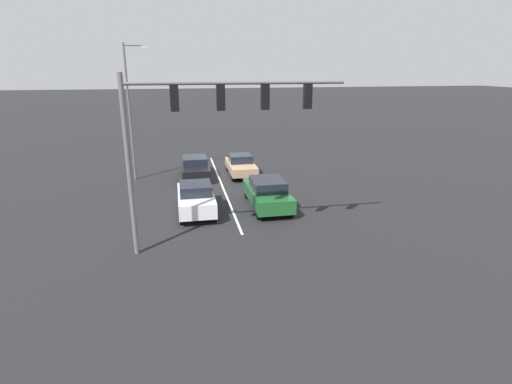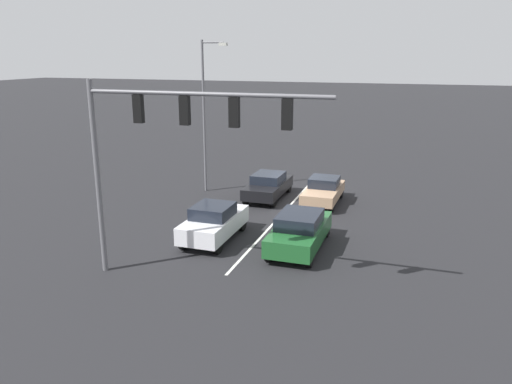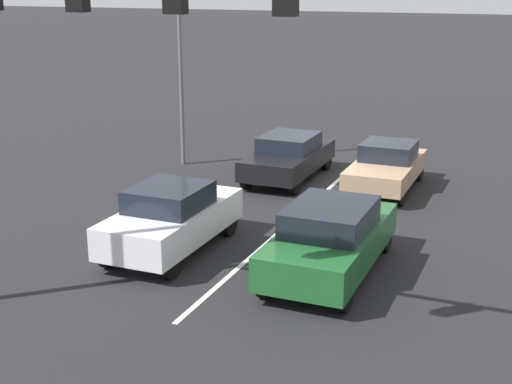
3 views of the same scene
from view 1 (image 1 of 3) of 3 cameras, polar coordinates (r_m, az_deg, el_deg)
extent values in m
plane|color=black|center=(27.72, -5.39, 2.20)|extent=(240.00, 240.00, 0.00)
cube|color=silver|center=(25.71, -4.90, 1.00)|extent=(0.12, 16.21, 0.01)
cube|color=silver|center=(20.80, -8.57, -1.10)|extent=(1.80, 4.10, 0.74)
cube|color=black|center=(20.51, -8.63, 0.50)|extent=(1.59, 1.78, 0.53)
cube|color=red|center=(22.69, -7.27, 1.02)|extent=(0.24, 0.06, 0.12)
cube|color=red|center=(22.65, -10.45, 0.84)|extent=(0.24, 0.06, 0.12)
cylinder|color=black|center=(19.59, -6.04, -3.33)|extent=(0.22, 0.67, 0.67)
cylinder|color=black|center=(19.53, -10.55, -3.61)|extent=(0.22, 0.67, 0.67)
cylinder|color=black|center=(22.34, -6.75, -0.71)|extent=(0.22, 0.67, 0.67)
cylinder|color=black|center=(22.29, -10.70, -0.95)|extent=(0.22, 0.67, 0.67)
cube|color=#1E5928|center=(21.44, 1.63, -0.44)|extent=(1.89, 4.56, 0.72)
cube|color=black|center=(21.18, 1.70, 1.12)|extent=(1.66, 2.17, 0.54)
cube|color=red|center=(23.62, 2.00, 1.71)|extent=(0.24, 0.06, 0.12)
cube|color=red|center=(23.36, -1.16, 1.54)|extent=(0.24, 0.06, 0.12)
cylinder|color=black|center=(20.18, 4.97, -2.74)|extent=(0.22, 0.62, 0.62)
cylinder|color=black|center=(19.81, 0.42, -3.07)|extent=(0.22, 0.62, 0.62)
cylinder|color=black|center=(23.32, 2.65, 0.11)|extent=(0.22, 0.62, 0.62)
cylinder|color=black|center=(23.00, -1.30, -0.12)|extent=(0.22, 0.62, 0.62)
cube|color=black|center=(27.57, -8.68, 3.34)|extent=(1.81, 4.28, 0.61)
cube|color=black|center=(27.49, -8.73, 4.48)|extent=(1.59, 1.92, 0.49)
cube|color=red|center=(29.60, -7.67, 4.67)|extent=(0.24, 0.06, 0.12)
cube|color=red|center=(29.56, -10.13, 4.53)|extent=(0.24, 0.06, 0.12)
cylinder|color=black|center=(26.17, -6.77, 1.97)|extent=(0.22, 0.65, 0.65)
cylinder|color=black|center=(26.11, -10.17, 1.77)|extent=(0.22, 0.65, 0.65)
cylinder|color=black|center=(29.20, -7.29, 3.58)|extent=(0.22, 0.65, 0.65)
cylinder|color=black|center=(29.14, -10.33, 3.40)|extent=(0.22, 0.65, 0.65)
cube|color=tan|center=(27.85, -2.16, 3.65)|extent=(1.74, 4.05, 0.56)
cube|color=black|center=(27.95, -2.25, 4.84)|extent=(1.53, 1.59, 0.52)
cube|color=red|center=(29.82, -1.62, 4.86)|extent=(0.24, 0.06, 0.12)
cube|color=red|center=(29.64, -3.95, 4.75)|extent=(0.24, 0.06, 0.12)
cylinder|color=black|center=(26.67, -0.09, 2.42)|extent=(0.22, 0.68, 0.68)
cylinder|color=black|center=(26.43, -3.24, 2.26)|extent=(0.22, 0.68, 0.68)
cylinder|color=black|center=(29.41, -1.18, 3.85)|extent=(0.22, 0.68, 0.68)
cylinder|color=black|center=(29.19, -4.04, 3.70)|extent=(0.22, 0.68, 0.68)
cylinder|color=slate|center=(15.97, -17.70, 3.17)|extent=(0.20, 0.20, 7.08)
cylinder|color=slate|center=(15.61, -2.62, 15.32)|extent=(8.48, 0.14, 0.14)
cube|color=black|center=(16.29, 7.39, 13.37)|extent=(0.32, 0.22, 0.95)
sphere|color=#4C0C0C|center=(16.42, 7.25, 14.40)|extent=(0.20, 0.20, 0.20)
sphere|color=yellow|center=(16.44, 7.21, 13.41)|extent=(0.20, 0.20, 0.20)
sphere|color=#0A3814|center=(16.46, 7.17, 12.42)|extent=(0.20, 0.20, 0.20)
cube|color=black|center=(15.83, 1.31, 13.39)|extent=(0.32, 0.22, 0.95)
sphere|color=#4C0C0C|center=(15.97, 1.18, 14.45)|extent=(0.20, 0.20, 0.20)
sphere|color=yellow|center=(15.99, 1.18, 13.43)|extent=(0.20, 0.20, 0.20)
sphere|color=#0A3814|center=(16.01, 1.17, 12.41)|extent=(0.20, 0.20, 0.20)
cube|color=black|center=(15.55, -5.06, 13.25)|extent=(0.32, 0.22, 0.95)
sphere|color=#4C0C0C|center=(15.69, -5.16, 14.33)|extent=(0.20, 0.20, 0.20)
sphere|color=yellow|center=(15.71, -5.13, 13.29)|extent=(0.20, 0.20, 0.20)
sphere|color=#0A3814|center=(15.73, -5.10, 12.26)|extent=(0.20, 0.20, 0.20)
cube|color=black|center=(15.46, -11.57, 12.95)|extent=(0.32, 0.22, 0.95)
sphere|color=#4C0C0C|center=(15.60, -11.64, 14.04)|extent=(0.20, 0.20, 0.20)
sphere|color=yellow|center=(15.62, -11.58, 13.00)|extent=(0.20, 0.20, 0.20)
sphere|color=#0A3814|center=(15.64, -11.51, 11.96)|extent=(0.20, 0.20, 0.20)
cylinder|color=slate|center=(27.40, -17.60, 10.54)|extent=(0.14, 0.14, 8.67)
cylinder|color=slate|center=(27.21, -17.04, 19.41)|extent=(1.27, 0.09, 0.09)
cube|color=beige|center=(27.16, -15.62, 19.31)|extent=(0.44, 0.24, 0.16)
camera|label=2|loc=(9.11, 76.27, 8.52)|focal=35.00mm
camera|label=3|loc=(10.57, 44.28, 6.55)|focal=50.00mm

